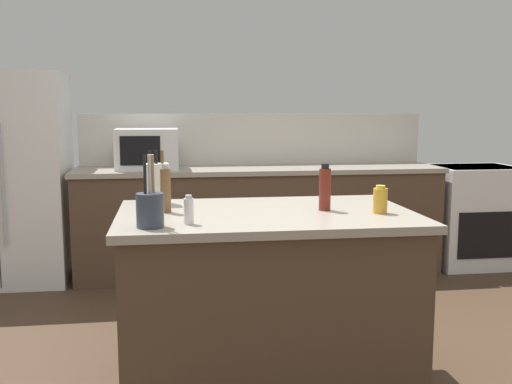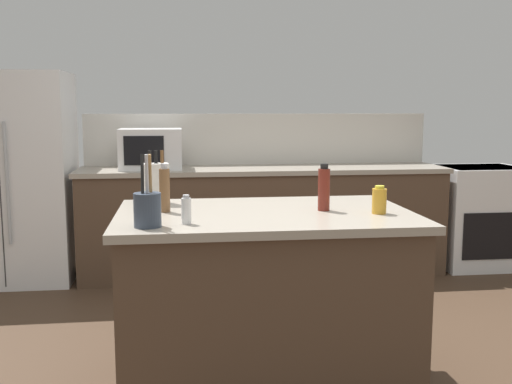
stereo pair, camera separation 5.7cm
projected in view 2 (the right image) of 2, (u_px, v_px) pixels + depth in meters
The scene contains 12 objects.
back_counter_run at pixel (263, 220), 5.26m from camera, with size 3.17×0.66×0.94m.
wall_backsplash at pixel (259, 139), 5.48m from camera, with size 3.13×0.03×0.46m, color beige.
kitchen_island at pixel (265, 301), 3.07m from camera, with size 1.47×0.96×0.94m.
refrigerator at pixel (12, 178), 4.99m from camera, with size 0.97×0.75×1.74m.
range_oven at pixel (479, 216), 5.51m from camera, with size 0.76×0.65×0.92m.
microwave at pixel (151, 149), 5.05m from camera, with size 0.52×0.39×0.34m.
knife_block at pixel (156, 183), 3.22m from camera, with size 0.14×0.11×0.29m.
utensil_crock at pixel (147, 208), 2.61m from camera, with size 0.12×0.12×0.32m.
pepper_grinder at pixel (165, 189), 2.98m from camera, with size 0.05×0.05×0.24m.
vinegar_bottle at pixel (324, 189), 3.02m from camera, with size 0.06×0.06×0.24m.
honey_jar at pixel (379, 200), 2.94m from camera, with size 0.07×0.07×0.14m.
salt_shaker at pixel (186, 210), 2.68m from camera, with size 0.04×0.04×0.13m.
Camera 2 is at (-0.42, -2.93, 1.46)m, focal length 42.00 mm.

